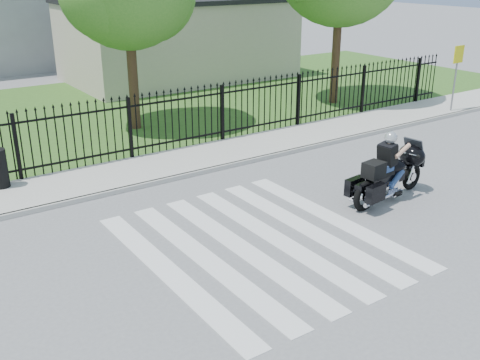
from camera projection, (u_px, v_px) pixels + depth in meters
ground at (259, 243)px, 11.08m from camera, size 120.00×120.00×0.00m
crosswalk at (259, 243)px, 11.07m from camera, size 5.00×5.50×0.01m
sidewalk at (148, 169)px, 14.90m from camera, size 40.00×2.00×0.12m
curb at (165, 180)px, 14.13m from camera, size 40.00×0.12×0.12m
grass_strip at (63, 116)px, 20.31m from camera, size 40.00×12.00×0.02m
iron_fence at (130, 130)px, 15.37m from camera, size 26.00×0.04×1.80m
building_low at (179, 41)px, 26.45m from camera, size 10.00×6.00×3.50m
building_low_roof at (177, 0)px, 25.78m from camera, size 10.20×6.20×0.20m
motorcycle_rider at (388, 172)px, 12.88m from camera, size 2.56×1.01×1.69m
traffic_sign at (457, 65)px, 20.00m from camera, size 0.51×0.08×2.34m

